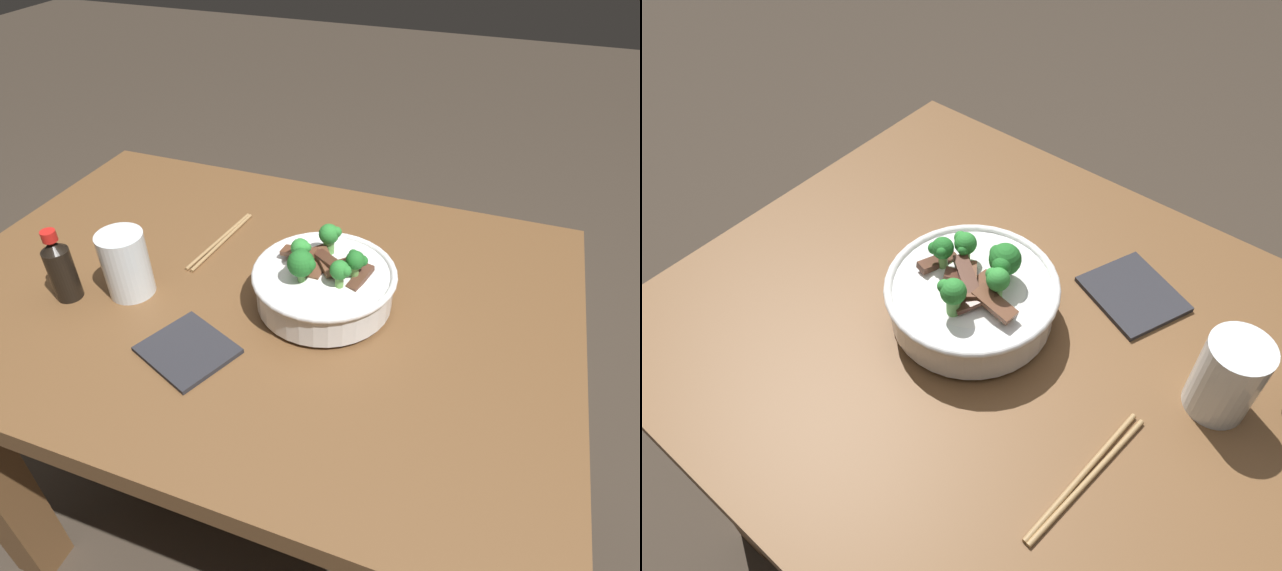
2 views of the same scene
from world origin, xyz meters
The scene contains 6 objects.
ground centered at (0.00, 0.00, 0.00)m, with size 10.00×10.00×0.00m, color #3D3328.
dining_table centered at (0.00, 0.00, 0.58)m, with size 1.12×0.80×0.75m.
rice_bowl centered at (0.14, 0.00, 0.80)m, with size 0.24×0.24×0.13m.
drinking_glass centered at (-0.19, -0.08, 0.80)m, with size 0.08×0.08×0.12m.
chopsticks_pair centered at (-0.12, 0.11, 0.75)m, with size 0.04×0.21×0.01m.
folded_napkin centered at (-0.02, -0.18, 0.75)m, with size 0.13×0.12×0.01m, color #28282D.
Camera 2 is at (-0.21, 0.44, 1.44)m, focal length 34.61 mm.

